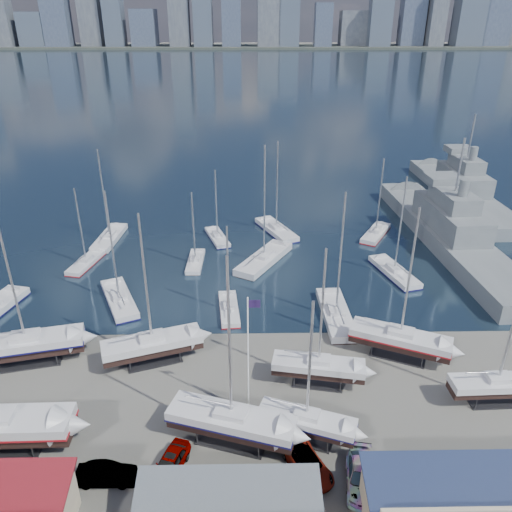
{
  "coord_description": "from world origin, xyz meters",
  "views": [
    {
      "loc": [
        1.47,
        -46.96,
        32.38
      ],
      "look_at": [
        2.41,
        8.0,
        5.88
      ],
      "focal_mm": 35.0,
      "sensor_mm": 36.0,
      "label": 1
    }
  ],
  "objects_px": {
    "sailboat_cradle_0": "(27,345)",
    "flagpole": "(249,350)",
    "naval_ship_west": "(461,191)",
    "car_a": "(170,463)",
    "naval_ship_east": "(448,233)"
  },
  "relations": [
    {
      "from": "car_a",
      "to": "flagpole",
      "type": "relative_size",
      "value": 0.38
    },
    {
      "from": "sailboat_cradle_0",
      "to": "flagpole",
      "type": "xyz_separation_m",
      "value": [
        22.69,
        -7.81,
        4.81
      ]
    },
    {
      "from": "sailboat_cradle_0",
      "to": "flagpole",
      "type": "bearing_deg",
      "value": -32.0
    },
    {
      "from": "naval_ship_west",
      "to": "flagpole",
      "type": "xyz_separation_m",
      "value": [
        -41.57,
        -57.84,
        5.32
      ]
    },
    {
      "from": "sailboat_cradle_0",
      "to": "car_a",
      "type": "distance_m",
      "value": 21.61
    },
    {
      "from": "naval_ship_east",
      "to": "car_a",
      "type": "bearing_deg",
      "value": 135.63
    },
    {
      "from": "naval_ship_west",
      "to": "sailboat_cradle_0",
      "type": "bearing_deg",
      "value": 126.27
    },
    {
      "from": "naval_ship_west",
      "to": "flagpole",
      "type": "distance_m",
      "value": 71.43
    },
    {
      "from": "naval_ship_west",
      "to": "car_a",
      "type": "relative_size",
      "value": 9.02
    },
    {
      "from": "naval_ship_east",
      "to": "naval_ship_west",
      "type": "height_order",
      "value": "naval_ship_east"
    },
    {
      "from": "car_a",
      "to": "flagpole",
      "type": "height_order",
      "value": "flagpole"
    },
    {
      "from": "naval_ship_east",
      "to": "naval_ship_west",
      "type": "xyz_separation_m",
      "value": [
        10.23,
        20.72,
        0.0
      ]
    },
    {
      "from": "sailboat_cradle_0",
      "to": "naval_ship_east",
      "type": "relative_size",
      "value": 0.39
    },
    {
      "from": "naval_ship_east",
      "to": "car_a",
      "type": "distance_m",
      "value": 57.34
    },
    {
      "from": "car_a",
      "to": "naval_ship_west",
      "type": "bearing_deg",
      "value": 71.66
    }
  ]
}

